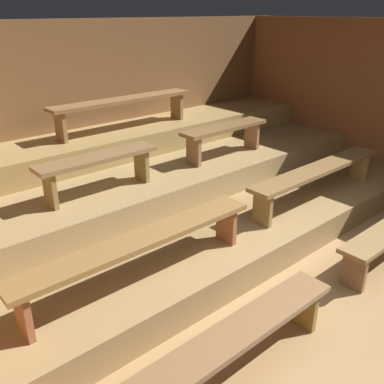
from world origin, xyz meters
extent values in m
cube|color=#9F7A4D|center=(0.00, 2.08, -0.04)|extent=(7.10, 4.96, 0.08)
cube|color=brown|center=(0.00, 4.19, 1.17)|extent=(7.10, 0.06, 2.33)
cube|color=brown|center=(3.18, 2.08, 1.17)|extent=(0.06, 4.96, 2.33)
cube|color=#9B7B4C|center=(0.00, 2.58, 0.16)|extent=(6.30, 3.16, 0.31)
cube|color=#A38453|center=(0.00, 3.16, 0.47)|extent=(6.30, 1.99, 0.31)
cube|color=#A6864D|center=(0.00, 3.70, 0.79)|extent=(6.30, 0.90, 0.31)
cube|color=olive|center=(-1.22, 0.40, 0.39)|extent=(1.89, 0.29, 0.05)
cube|color=olive|center=(-0.40, 0.40, 0.18)|extent=(0.05, 0.23, 0.37)
cube|color=#896247|center=(0.40, 0.40, 0.18)|extent=(0.05, 0.23, 0.37)
cube|color=olive|center=(-1.27, 1.43, 0.70)|extent=(2.25, 0.29, 0.05)
cube|color=#96593A|center=(-2.28, 1.43, 0.50)|extent=(0.05, 0.23, 0.37)
cube|color=#96593A|center=(-0.27, 1.43, 0.50)|extent=(0.05, 0.23, 0.37)
cube|color=olive|center=(1.27, 1.43, 0.70)|extent=(2.25, 0.29, 0.05)
cube|color=olive|center=(0.27, 1.43, 0.50)|extent=(0.05, 0.23, 0.37)
cube|color=olive|center=(2.28, 1.43, 0.50)|extent=(0.05, 0.23, 0.37)
cube|color=olive|center=(-0.94, 2.67, 1.02)|extent=(1.33, 0.29, 0.05)
cube|color=olive|center=(-1.48, 2.67, 0.81)|extent=(0.05, 0.23, 0.37)
cube|color=olive|center=(-0.39, 2.67, 0.81)|extent=(0.05, 0.23, 0.37)
cube|color=olive|center=(0.94, 2.67, 1.02)|extent=(1.33, 0.29, 0.05)
cube|color=#8D6346|center=(0.39, 2.67, 0.81)|extent=(0.05, 0.23, 0.37)
cube|color=#8D6346|center=(1.48, 2.67, 0.81)|extent=(0.05, 0.23, 0.37)
cube|color=olive|center=(0.07, 3.71, 1.33)|extent=(2.06, 0.29, 0.05)
cube|color=olive|center=(-0.84, 3.71, 1.13)|extent=(0.05, 0.23, 0.37)
cube|color=olive|center=(0.98, 3.71, 1.13)|extent=(0.05, 0.23, 0.37)
camera|label=1|loc=(-2.95, -1.12, 2.44)|focal=39.67mm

